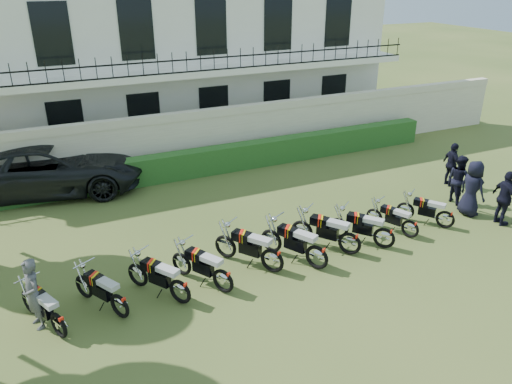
# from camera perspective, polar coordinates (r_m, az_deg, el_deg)

# --- Properties ---
(ground) EXTENTS (100.00, 100.00, 0.00)m
(ground) POSITION_cam_1_polar(r_m,az_deg,el_deg) (13.40, 4.13, -8.57)
(ground) COLOR #394F1F
(ground) RESTS_ON ground
(perimeter_wall) EXTENTS (30.00, 0.35, 2.30)m
(perimeter_wall) POSITION_cam_1_polar(r_m,az_deg,el_deg) (19.63, -6.91, 6.02)
(perimeter_wall) COLOR beige
(perimeter_wall) RESTS_ON ground
(hedge) EXTENTS (18.00, 0.60, 1.00)m
(hedge) POSITION_cam_1_polar(r_m,az_deg,el_deg) (19.44, -3.27, 3.88)
(hedge) COLOR #27491A
(hedge) RESTS_ON ground
(building) EXTENTS (20.40, 9.60, 7.40)m
(building) POSITION_cam_1_polar(r_m,az_deg,el_deg) (24.68, -11.66, 15.51)
(building) COLOR white
(building) RESTS_ON ground
(motorcycle_0) EXTENTS (0.91, 1.73, 1.02)m
(motorcycle_0) POSITION_cam_1_polar(r_m,az_deg,el_deg) (11.63, -21.72, -13.40)
(motorcycle_0) COLOR black
(motorcycle_0) RESTS_ON ground
(motorcycle_1) EXTENTS (1.01, 1.67, 1.02)m
(motorcycle_1) POSITION_cam_1_polar(r_m,az_deg,el_deg) (11.77, -15.38, -11.88)
(motorcycle_1) COLOR black
(motorcycle_1) RESTS_ON ground
(motorcycle_2) EXTENTS (1.18, 1.68, 1.07)m
(motorcycle_2) POSITION_cam_1_polar(r_m,az_deg,el_deg) (11.92, -8.70, -10.59)
(motorcycle_2) COLOR black
(motorcycle_2) RESTS_ON ground
(motorcycle_3) EXTENTS (1.09, 1.74, 1.08)m
(motorcycle_3) POSITION_cam_1_polar(r_m,az_deg,el_deg) (12.17, -3.79, -9.50)
(motorcycle_3) COLOR black
(motorcycle_3) RESTS_ON ground
(motorcycle_4) EXTENTS (1.31, 1.76, 1.14)m
(motorcycle_4) POSITION_cam_1_polar(r_m,az_deg,el_deg) (12.87, 1.89, -7.22)
(motorcycle_4) COLOR black
(motorcycle_4) RESTS_ON ground
(motorcycle_5) EXTENTS (1.13, 1.91, 1.16)m
(motorcycle_5) POSITION_cam_1_polar(r_m,az_deg,el_deg) (13.10, 7.01, -6.79)
(motorcycle_5) COLOR black
(motorcycle_5) RESTS_ON ground
(motorcycle_6) EXTENTS (1.32, 1.74, 1.14)m
(motorcycle_6) POSITION_cam_1_polar(r_m,az_deg,el_deg) (13.87, 10.70, -5.20)
(motorcycle_6) COLOR black
(motorcycle_6) RESTS_ON ground
(motorcycle_7) EXTENTS (1.29, 1.60, 1.07)m
(motorcycle_7) POSITION_cam_1_polar(r_m,az_deg,el_deg) (14.39, 14.49, -4.58)
(motorcycle_7) COLOR black
(motorcycle_7) RESTS_ON ground
(motorcycle_8) EXTENTS (0.83, 1.59, 0.93)m
(motorcycle_8) POSITION_cam_1_polar(r_m,az_deg,el_deg) (15.19, 17.26, -3.60)
(motorcycle_8) COLOR black
(motorcycle_8) RESTS_ON ground
(motorcycle_9) EXTENTS (1.10, 1.48, 0.96)m
(motorcycle_9) POSITION_cam_1_polar(r_m,az_deg,el_deg) (16.08, 20.89, -2.51)
(motorcycle_9) COLOR black
(motorcycle_9) RESTS_ON ground
(suv) EXTENTS (6.78, 4.05, 1.77)m
(suv) POSITION_cam_1_polar(r_m,az_deg,el_deg) (18.81, -22.60, 2.53)
(suv) COLOR black
(suv) RESTS_ON ground
(inspector) EXTENTS (0.57, 0.70, 1.67)m
(inspector) POSITION_cam_1_polar(r_m,az_deg,el_deg) (11.95, -24.13, -10.60)
(inspector) COLOR #56565B
(inspector) RESTS_ON ground
(officer_2) EXTENTS (0.59, 1.08, 1.75)m
(officer_2) POSITION_cam_1_polar(r_m,az_deg,el_deg) (16.89, 26.59, -0.65)
(officer_2) COLOR black
(officer_2) RESTS_ON ground
(officer_3) EXTENTS (0.61, 0.91, 1.82)m
(officer_3) POSITION_cam_1_polar(r_m,az_deg,el_deg) (17.12, 23.47, 0.40)
(officer_3) COLOR black
(officer_3) RESTS_ON ground
(officer_4) EXTENTS (0.69, 0.86, 1.66)m
(officer_4) POSITION_cam_1_polar(r_m,az_deg,el_deg) (17.92, 22.19, 1.37)
(officer_4) COLOR black
(officer_4) RESTS_ON ground
(officer_5) EXTENTS (0.55, 1.00, 1.61)m
(officer_5) POSITION_cam_1_polar(r_m,az_deg,el_deg) (19.25, 21.48, 2.93)
(officer_5) COLOR black
(officer_5) RESTS_ON ground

